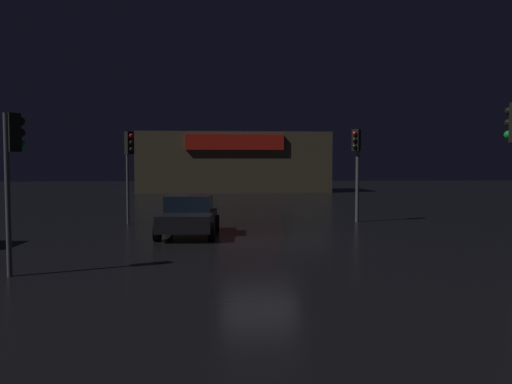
# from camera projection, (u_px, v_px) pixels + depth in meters

# --- Properties ---
(ground_plane) EXTENTS (120.00, 120.00, 0.00)m
(ground_plane) POSITION_uv_depth(u_px,v_px,m) (260.00, 242.00, 16.77)
(ground_plane) COLOR black
(store_building) EXTENTS (17.26, 6.45, 5.41)m
(store_building) POSITION_uv_depth(u_px,v_px,m) (234.00, 162.00, 47.60)
(store_building) COLOR brown
(store_building) RESTS_ON ground
(traffic_signal_main) EXTENTS (0.41, 0.43, 4.08)m
(traffic_signal_main) POSITION_uv_depth(u_px,v_px,m) (357.00, 158.00, 22.47)
(traffic_signal_main) COLOR #595B60
(traffic_signal_main) RESTS_ON ground
(traffic_signal_opposite) EXTENTS (0.42, 0.42, 3.94)m
(traffic_signal_opposite) POSITION_uv_depth(u_px,v_px,m) (129.00, 154.00, 21.69)
(traffic_signal_opposite) COLOR #595B60
(traffic_signal_opposite) RESTS_ON ground
(traffic_signal_cross_right) EXTENTS (0.43, 0.41, 3.72)m
(traffic_signal_cross_right) POSITION_uv_depth(u_px,v_px,m) (13.00, 154.00, 11.63)
(traffic_signal_cross_right) COLOR #595B60
(traffic_signal_cross_right) RESTS_ON ground
(car_near) EXTENTS (2.21, 4.00, 1.44)m
(car_near) POSITION_uv_depth(u_px,v_px,m) (189.00, 216.00, 18.33)
(car_near) COLOR black
(car_near) RESTS_ON ground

